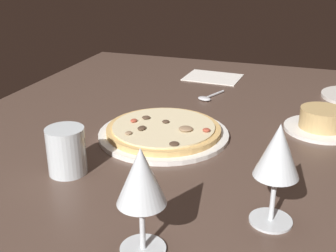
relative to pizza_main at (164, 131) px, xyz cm
name	(u,v)px	position (x,y,z in cm)	size (l,w,h in cm)	color
dining_table	(172,149)	(1.56, 2.62, -3.20)	(150.00, 110.00, 4.00)	brown
pizza_main	(164,131)	(0.00, 0.00, 0.00)	(29.49, 29.49, 3.35)	white
ramekin_on_saucer	(321,122)	(-15.01, 33.72, 1.02)	(16.84, 16.84, 5.39)	white
wine_glass_far	(278,154)	(25.74, 26.62, 10.52)	(6.84, 6.84, 16.53)	silver
wine_glass_near	(141,181)	(38.50, 10.29, 10.05)	(6.84, 6.84, 16.06)	silver
water_glass	(67,154)	(21.79, -11.65, 2.72)	(7.26, 7.26, 9.05)	silver
paper_menu	(213,77)	(-50.34, -0.25, -1.05)	(13.79, 17.65, 0.30)	white
spoon	(206,97)	(-28.63, 2.89, -0.75)	(11.21, 6.56, 1.00)	silver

